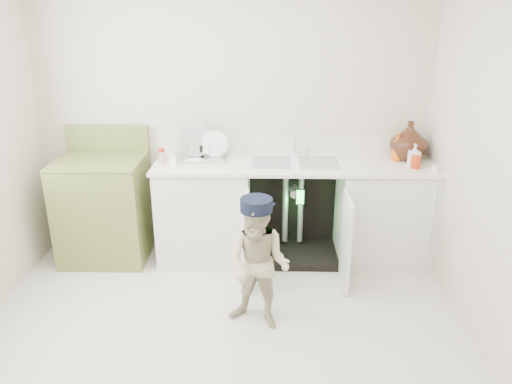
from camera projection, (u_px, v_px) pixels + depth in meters
The scene contains 5 objects.
ground at pixel (222, 335), 3.53m from camera, with size 3.50×3.50×0.00m, color beige.
room_shell at pixel (217, 168), 3.08m from camera, with size 6.00×5.50×1.26m.
counter_run at pixel (297, 208), 4.47m from camera, with size 2.44×1.02×1.24m.
avocado_stove at pixel (105, 207), 4.48m from camera, with size 0.75×0.65×1.16m.
repair_worker at pixel (259, 264), 3.48m from camera, with size 0.64×0.97×0.97m.
Camera 1 is at (0.30, -2.92, 2.21)m, focal length 35.00 mm.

